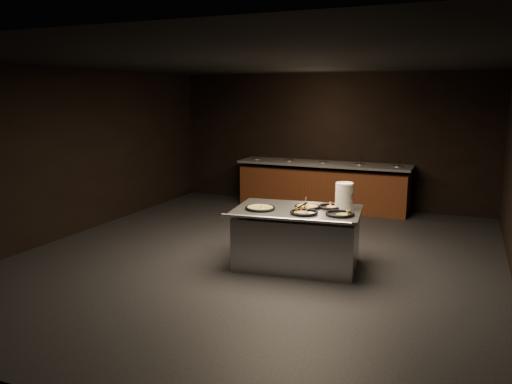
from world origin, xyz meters
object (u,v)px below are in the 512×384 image
Objects in this scene: serving_counter at (297,239)px; pan_veggie_whole at (260,208)px; plate_stack at (344,196)px; pan_cheese_whole at (307,207)px.

pan_veggie_whole is (-0.49, -0.22, 0.46)m from serving_counter.
pan_cheese_whole is at bearing -161.20° from plate_stack.
plate_stack is 1.00× the size of pan_cheese_whole.
pan_cheese_whole is (-0.49, -0.17, -0.16)m from plate_stack.
serving_counter is at bearing -130.27° from pan_cheese_whole.
pan_veggie_whole reaches higher than serving_counter.
pan_veggie_whole is 1.18× the size of pan_cheese_whole.
serving_counter is 0.91m from plate_stack.
serving_counter is 5.15× the size of pan_cheese_whole.
serving_counter is 5.13× the size of plate_stack.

